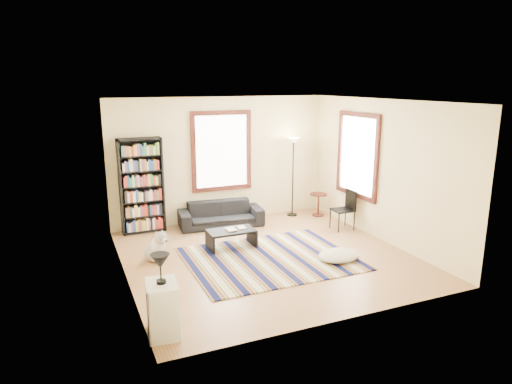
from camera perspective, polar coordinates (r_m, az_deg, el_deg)
name	(u,v)px	position (r m, az deg, el deg)	size (l,w,h in m)	color
floor	(267,259)	(8.48, 1.34, -8.32)	(5.00, 5.00, 0.10)	#9F7B48
ceiling	(268,98)	(7.86, 1.46, 11.68)	(5.00, 5.00, 0.10)	white
wall_back	(221,159)	(10.38, -4.46, 4.08)	(5.00, 0.10, 2.80)	#FFEDAB
wall_front	(351,221)	(5.90, 11.73, -3.62)	(5.00, 0.10, 2.80)	#FFEDAB
wall_left	(118,195)	(7.39, -16.91, -0.42)	(0.10, 5.00, 2.80)	#FFEDAB
wall_right	(384,171)	(9.37, 15.75, 2.56)	(0.10, 5.00, 2.80)	#FFEDAB
window_back	(222,151)	(10.27, -4.33, 5.11)	(1.20, 0.06, 1.60)	white
window_right	(358,155)	(9.92, 12.58, 4.51)	(0.06, 1.20, 1.60)	white
rug	(270,259)	(8.32, 1.79, -8.32)	(2.94, 2.35, 0.02)	#0C113F
sofa	(221,214)	(10.11, -4.41, -2.77)	(1.83, 0.72, 0.54)	black
bookshelf	(142,186)	(9.81, -14.12, 0.76)	(0.90, 0.30, 2.00)	black
coffee_table	(231,239)	(8.81, -3.09, -5.87)	(0.90, 0.50, 0.36)	black
book_a	(226,230)	(8.71, -3.73, -4.77)	(0.18, 0.25, 0.02)	beige
book_b	(238,228)	(8.84, -2.31, -4.50)	(0.15, 0.21, 0.02)	beige
floor_cushion	(339,255)	(8.36, 10.33, -7.79)	(0.78, 0.58, 0.19)	beige
floor_lamp	(293,177)	(10.74, 4.62, 1.85)	(0.30, 0.30, 1.86)	black
side_table	(318,205)	(10.93, 7.80, -1.58)	(0.40, 0.40, 0.54)	#421710
folding_chair	(343,210)	(9.98, 10.77, -2.23)	(0.42, 0.40, 0.86)	black
white_cabinet	(163,309)	(6.01, -11.59, -14.14)	(0.38, 0.50, 0.70)	white
table_lamp	(161,269)	(5.78, -11.85, -9.39)	(0.24, 0.24, 0.38)	black
dog	(155,245)	(8.33, -12.56, -6.54)	(0.42, 0.58, 0.58)	#ACACAC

